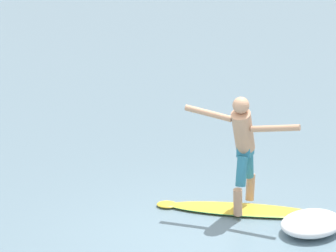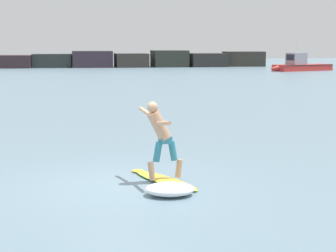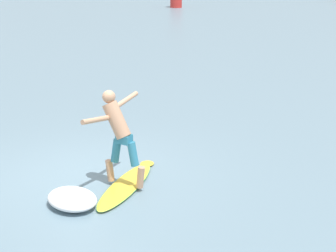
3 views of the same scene
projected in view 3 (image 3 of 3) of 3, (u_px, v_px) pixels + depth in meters
ground_plane at (86, 175)px, 11.04m from camera, size 200.00×200.00×0.00m
surfboard at (126, 185)px, 10.48m from camera, size 1.49×2.39×0.21m
surfer at (118, 129)px, 10.16m from camera, size 0.95×1.65×1.76m
wave_foam_at_tail at (72, 199)px, 9.69m from camera, size 1.08×0.87×0.26m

